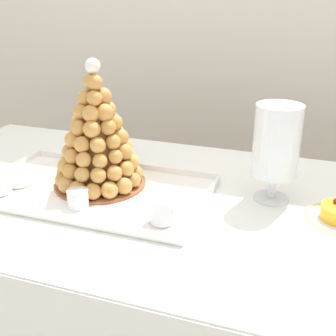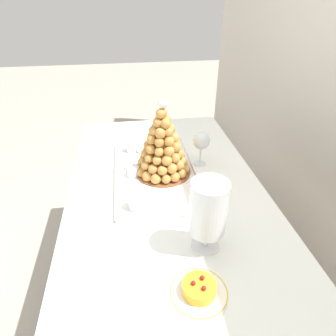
{
  "view_description": "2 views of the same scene",
  "coord_description": "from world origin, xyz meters",
  "px_view_note": "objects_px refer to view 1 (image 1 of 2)",
  "views": [
    {
      "loc": [
        0.32,
        -0.99,
        1.29
      ],
      "look_at": [
        -0.01,
        -0.04,
        0.86
      ],
      "focal_mm": 45.83,
      "sensor_mm": 36.0,
      "label": 1
    },
    {
      "loc": [
        0.94,
        -0.15,
        1.53
      ],
      "look_at": [
        -0.04,
        -0.0,
        0.91
      ],
      "focal_mm": 31.61,
      "sensor_mm": 36.0,
      "label": 2
    }
  ],
  "objects_px": {
    "creme_brulee_ramekin": "(17,178)",
    "croquembouche": "(97,139)",
    "dessert_cup_mid_left": "(78,199)",
    "macaron_goblet": "(277,143)",
    "serving_tray": "(96,191)",
    "wine_glass": "(110,124)",
    "dessert_cup_centre": "(162,212)"
  },
  "relations": [
    {
      "from": "dessert_cup_centre",
      "to": "macaron_goblet",
      "type": "xyz_separation_m",
      "value": [
        0.23,
        0.22,
        0.13
      ]
    },
    {
      "from": "wine_glass",
      "to": "dessert_cup_centre",
      "type": "bearing_deg",
      "value": -48.26
    },
    {
      "from": "serving_tray",
      "to": "dessert_cup_centre",
      "type": "relative_size",
      "value": 10.39
    },
    {
      "from": "croquembouche",
      "to": "creme_brulee_ramekin",
      "type": "height_order",
      "value": "croquembouche"
    },
    {
      "from": "dessert_cup_centre",
      "to": "wine_glass",
      "type": "bearing_deg",
      "value": 131.74
    },
    {
      "from": "macaron_goblet",
      "to": "dessert_cup_mid_left",
      "type": "bearing_deg",
      "value": -154.53
    },
    {
      "from": "dessert_cup_mid_left",
      "to": "macaron_goblet",
      "type": "height_order",
      "value": "macaron_goblet"
    },
    {
      "from": "dessert_cup_mid_left",
      "to": "macaron_goblet",
      "type": "bearing_deg",
      "value": 25.47
    },
    {
      "from": "dessert_cup_mid_left",
      "to": "creme_brulee_ramekin",
      "type": "bearing_deg",
      "value": 162.85
    },
    {
      "from": "dessert_cup_centre",
      "to": "macaron_goblet",
      "type": "relative_size",
      "value": 0.23
    },
    {
      "from": "croquembouche",
      "to": "wine_glass",
      "type": "xyz_separation_m",
      "value": [
        -0.06,
        0.2,
        -0.02
      ]
    },
    {
      "from": "macaron_goblet",
      "to": "wine_glass",
      "type": "distance_m",
      "value": 0.55
    },
    {
      "from": "serving_tray",
      "to": "macaron_goblet",
      "type": "relative_size",
      "value": 2.4
    },
    {
      "from": "dessert_cup_centre",
      "to": "creme_brulee_ramekin",
      "type": "bearing_deg",
      "value": 170.71
    },
    {
      "from": "dessert_cup_centre",
      "to": "wine_glass",
      "type": "height_order",
      "value": "wine_glass"
    },
    {
      "from": "croquembouche",
      "to": "macaron_goblet",
      "type": "xyz_separation_m",
      "value": [
        0.47,
        0.08,
        0.01
      ]
    },
    {
      "from": "serving_tray",
      "to": "macaron_goblet",
      "type": "bearing_deg",
      "value": 14.11
    },
    {
      "from": "dessert_cup_mid_left",
      "to": "wine_glass",
      "type": "xyz_separation_m",
      "value": [
        -0.07,
        0.33,
        0.1
      ]
    },
    {
      "from": "serving_tray",
      "to": "croquembouche",
      "type": "distance_m",
      "value": 0.15
    },
    {
      "from": "dessert_cup_mid_left",
      "to": "macaron_goblet",
      "type": "relative_size",
      "value": 0.21
    },
    {
      "from": "serving_tray",
      "to": "macaron_goblet",
      "type": "height_order",
      "value": "macaron_goblet"
    },
    {
      "from": "creme_brulee_ramekin",
      "to": "croquembouche",
      "type": "bearing_deg",
      "value": 14.58
    },
    {
      "from": "croquembouche",
      "to": "dessert_cup_centre",
      "type": "relative_size",
      "value": 5.89
    },
    {
      "from": "dessert_cup_mid_left",
      "to": "macaron_goblet",
      "type": "xyz_separation_m",
      "value": [
        0.46,
        0.22,
        0.13
      ]
    },
    {
      "from": "dessert_cup_centre",
      "to": "wine_glass",
      "type": "relative_size",
      "value": 0.36
    },
    {
      "from": "serving_tray",
      "to": "dessert_cup_centre",
      "type": "distance_m",
      "value": 0.26
    },
    {
      "from": "serving_tray",
      "to": "creme_brulee_ramekin",
      "type": "bearing_deg",
      "value": -173.53
    },
    {
      "from": "croquembouche",
      "to": "macaron_goblet",
      "type": "bearing_deg",
      "value": 10.03
    },
    {
      "from": "creme_brulee_ramekin",
      "to": "wine_glass",
      "type": "xyz_separation_m",
      "value": [
        0.18,
        0.26,
        0.11
      ]
    },
    {
      "from": "dessert_cup_centre",
      "to": "creme_brulee_ramekin",
      "type": "height_order",
      "value": "dessert_cup_centre"
    },
    {
      "from": "creme_brulee_ramekin",
      "to": "macaron_goblet",
      "type": "height_order",
      "value": "macaron_goblet"
    },
    {
      "from": "croquembouche",
      "to": "dessert_cup_centre",
      "type": "bearing_deg",
      "value": -30.21
    }
  ]
}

